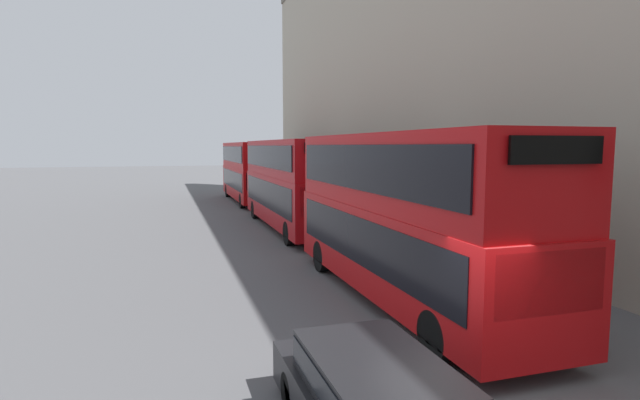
# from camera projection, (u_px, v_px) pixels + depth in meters

# --- Properties ---
(bus_leading) EXTENTS (2.59, 10.36, 4.37)m
(bus_leading) POSITION_uv_depth(u_px,v_px,m) (405.00, 210.00, 12.90)
(bus_leading) COLOR #B20C0F
(bus_leading) RESTS_ON ground
(bus_second_in_queue) EXTENTS (2.59, 11.19, 4.33)m
(bus_second_in_queue) POSITION_uv_depth(u_px,v_px,m) (292.00, 180.00, 24.32)
(bus_second_in_queue) COLOR #A80F14
(bus_second_in_queue) RESTS_ON ground
(bus_third_in_queue) EXTENTS (2.59, 10.94, 4.30)m
(bus_third_in_queue) POSITION_uv_depth(u_px,v_px,m) (249.00, 169.00, 36.31)
(bus_third_in_queue) COLOR #B20C0F
(bus_third_in_queue) RESTS_ON ground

